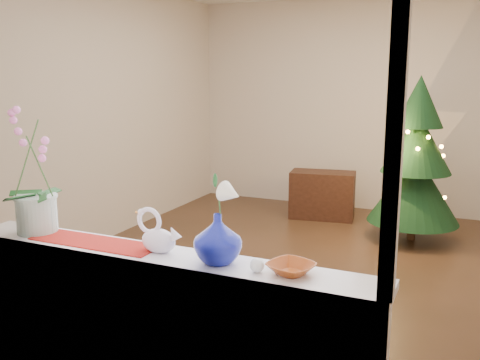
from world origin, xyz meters
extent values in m
plane|color=#392617|center=(0.00, 0.00, 0.00)|extent=(5.00, 5.00, 0.00)
cube|color=beige|center=(0.00, 2.50, 1.35)|extent=(4.50, 0.10, 2.70)
cube|color=beige|center=(0.00, -2.50, 1.35)|extent=(4.50, 0.10, 2.70)
cube|color=beige|center=(-2.25, 0.00, 1.35)|extent=(0.10, 5.00, 2.70)
cube|color=white|center=(0.00, -2.46, 0.44)|extent=(2.20, 0.08, 0.88)
cube|color=white|center=(0.00, -2.37, 0.90)|extent=(2.20, 0.26, 0.04)
cube|color=maroon|center=(-0.38, -2.37, 0.92)|extent=(0.70, 0.20, 0.01)
imported|color=#080F68|center=(0.32, -2.37, 1.05)|extent=(0.26, 0.26, 0.26)
sphere|color=white|center=(0.53, -2.41, 0.95)|extent=(0.07, 0.07, 0.06)
imported|color=#913C11|center=(0.67, -2.37, 0.94)|extent=(0.21, 0.21, 0.04)
cube|color=black|center=(-0.35, 1.83, 0.29)|extent=(0.82, 0.50, 0.58)
camera|label=1|loc=(1.36, -4.43, 1.76)|focal=40.00mm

